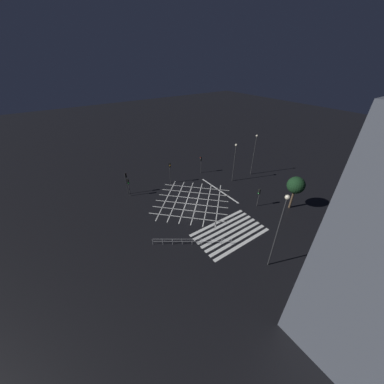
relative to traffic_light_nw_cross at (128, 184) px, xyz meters
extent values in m
plane|color=black|center=(8.41, -7.73, -2.59)|extent=(200.00, 200.00, 0.00)
cube|color=silver|center=(8.41, -14.74, -2.59)|extent=(10.48, 0.50, 0.01)
cube|color=silver|center=(8.41, -15.64, -2.59)|extent=(10.48, 0.50, 0.01)
cube|color=silver|center=(8.41, -16.54, -2.59)|extent=(10.48, 0.50, 0.01)
cube|color=silver|center=(8.41, -17.44, -2.59)|extent=(10.48, 0.50, 0.01)
cube|color=silver|center=(8.41, -18.34, -2.59)|extent=(10.48, 0.50, 0.01)
cube|color=silver|center=(8.41, -19.24, -2.59)|extent=(10.48, 0.50, 0.01)
cube|color=silver|center=(8.41, -20.14, -2.59)|extent=(10.48, 0.50, 0.01)
cube|color=silver|center=(11.70, -11.03, -2.59)|extent=(9.16, 9.16, 0.01)
cube|color=silver|center=(5.11, -11.03, -2.59)|extent=(9.16, 9.16, 0.01)
cube|color=silver|center=(10.39, -9.71, -2.59)|extent=(9.16, 9.16, 0.01)
cube|color=silver|center=(6.43, -9.71, -2.59)|extent=(9.16, 9.16, 0.01)
cube|color=silver|center=(9.07, -8.39, -2.59)|extent=(9.16, 9.16, 0.01)
cube|color=silver|center=(7.75, -8.39, -2.59)|extent=(9.16, 9.16, 0.01)
cube|color=silver|center=(7.75, -7.07, -2.59)|extent=(9.16, 9.16, 0.01)
cube|color=silver|center=(9.07, -7.07, -2.59)|extent=(9.16, 9.16, 0.01)
cube|color=silver|center=(6.43, -5.76, -2.59)|extent=(9.16, 9.16, 0.01)
cube|color=silver|center=(10.39, -5.76, -2.59)|extent=(9.16, 9.16, 0.01)
cube|color=silver|center=(5.11, -4.44, -2.59)|extent=(9.16, 9.16, 0.01)
cube|color=silver|center=(11.70, -4.44, -2.59)|extent=(9.16, 9.16, 0.01)
cube|color=silver|center=(14.73, -7.73, -2.59)|extent=(0.30, 10.48, 0.01)
cube|color=black|center=(13.44, -31.24, -0.59)|extent=(0.06, 1.40, 1.80)
cube|color=black|center=(13.44, -31.24, 2.86)|extent=(0.06, 1.40, 1.80)
cylinder|color=#2D2D30|center=(0.00, 0.09, -0.78)|extent=(0.11, 0.11, 3.62)
cube|color=black|center=(0.00, -0.04, 0.53)|extent=(0.28, 0.16, 0.90)
sphere|color=black|center=(0.00, -0.15, 0.83)|extent=(0.18, 0.18, 0.18)
sphere|color=black|center=(0.00, -0.15, 0.53)|extent=(0.18, 0.18, 0.18)
sphere|color=green|center=(0.00, -0.15, 0.23)|extent=(0.18, 0.18, 0.18)
cube|color=black|center=(0.00, 0.05, 0.53)|extent=(0.36, 0.02, 0.98)
cylinder|color=#2D2D30|center=(-0.05, 0.94, -0.40)|extent=(0.11, 0.11, 4.39)
cube|color=black|center=(0.08, 0.94, 1.30)|extent=(0.16, 0.28, 0.90)
sphere|color=red|center=(0.19, 0.94, 1.60)|extent=(0.18, 0.18, 0.18)
sphere|color=black|center=(0.19, 0.94, 1.30)|extent=(0.18, 0.18, 0.18)
sphere|color=black|center=(0.19, 0.94, 1.00)|extent=(0.18, 0.18, 0.18)
cube|color=black|center=(-0.01, 0.94, 1.30)|extent=(0.02, 0.36, 0.98)
cylinder|color=#2D2D30|center=(16.73, -15.32, -0.85)|extent=(0.11, 0.11, 3.49)
cube|color=black|center=(16.59, -15.32, 0.40)|extent=(0.16, 0.28, 0.90)
sphere|color=black|center=(16.48, -15.32, 0.70)|extent=(0.18, 0.18, 0.18)
sphere|color=black|center=(16.48, -15.32, 0.40)|extent=(0.18, 0.18, 0.18)
sphere|color=green|center=(16.48, -15.32, 0.10)|extent=(0.18, 0.18, 0.18)
cube|color=black|center=(16.68, -15.32, 0.40)|extent=(0.02, 0.36, 0.98)
cylinder|color=#2D2D30|center=(16.19, 0.05, -0.65)|extent=(0.11, 0.11, 3.89)
cube|color=black|center=(16.05, 0.05, 0.79)|extent=(0.16, 0.28, 0.90)
sphere|color=red|center=(15.94, 0.05, 1.09)|extent=(0.18, 0.18, 0.18)
sphere|color=black|center=(15.94, 0.05, 0.79)|extent=(0.18, 0.18, 0.18)
sphere|color=black|center=(15.94, 0.05, 0.49)|extent=(0.18, 0.18, 0.18)
cube|color=black|center=(16.14, 0.05, 0.79)|extent=(0.02, 0.36, 0.98)
cylinder|color=#2D2D30|center=(8.45, -0.01, -0.33)|extent=(0.11, 0.11, 4.51)
cube|color=black|center=(8.45, -0.15, 1.42)|extent=(0.28, 0.16, 0.90)
sphere|color=black|center=(8.45, -0.26, 1.72)|extent=(0.18, 0.18, 0.18)
sphere|color=orange|center=(8.45, -0.26, 1.42)|extent=(0.18, 0.18, 0.18)
sphere|color=black|center=(8.45, -0.26, 1.12)|extent=(0.18, 0.18, 0.18)
cube|color=black|center=(8.45, -0.06, 1.42)|extent=(0.36, 0.02, 0.98)
cylinder|color=#2D2D30|center=(24.70, -6.64, 1.60)|extent=(0.14, 0.14, 8.38)
sphere|color=#F4EAC6|center=(24.70, -6.64, 5.92)|extent=(0.42, 0.42, 0.42)
cylinder|color=#2D2D30|center=(19.33, -6.51, 1.19)|extent=(0.14, 0.14, 7.57)
sphere|color=#F4EAC6|center=(19.33, -6.51, 5.12)|extent=(0.46, 0.46, 0.46)
cylinder|color=#2D2D30|center=(8.35, -24.36, 2.39)|extent=(0.14, 0.14, 9.96)
sphere|color=#F4EAC6|center=(8.35, -24.36, 7.52)|extent=(0.51, 0.51, 0.51)
cylinder|color=brown|center=(20.99, -18.73, -0.90)|extent=(0.34, 0.34, 3.38)
sphere|color=#143319|center=(20.99, -18.73, 1.83)|extent=(2.77, 2.77, 2.77)
cylinder|color=#B7B7BC|center=(-1.88, -13.21, -2.07)|extent=(0.05, 0.05, 1.05)
cylinder|color=#B7B7BC|center=(-0.78, -13.97, -2.07)|extent=(0.05, 0.05, 1.05)
cylinder|color=#B7B7BC|center=(0.32, -14.73, -2.07)|extent=(0.05, 0.05, 1.05)
cylinder|color=#B7B7BC|center=(1.42, -15.49, -2.07)|extent=(0.05, 0.05, 1.05)
cylinder|color=#B7B7BC|center=(2.52, -16.25, -2.07)|extent=(0.05, 0.05, 1.05)
cylinder|color=#B7B7BC|center=(3.62, -17.01, -2.07)|extent=(0.05, 0.05, 1.05)
cylinder|color=#B7B7BC|center=(4.72, -17.77, -2.07)|extent=(0.05, 0.05, 1.05)
cylinder|color=#B7B7BC|center=(5.81, -18.53, -2.07)|extent=(0.05, 0.05, 1.05)
cylinder|color=#B7B7BC|center=(6.91, -19.29, -2.07)|extent=(0.05, 0.05, 1.05)
cylinder|color=#B7B7BC|center=(2.52, -16.25, -1.58)|extent=(8.81, 6.11, 0.04)
cylinder|color=#B7B7BC|center=(2.52, -16.25, -2.01)|extent=(8.81, 6.11, 0.04)
camera|label=1|loc=(-9.29, -33.33, 19.33)|focal=20.00mm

